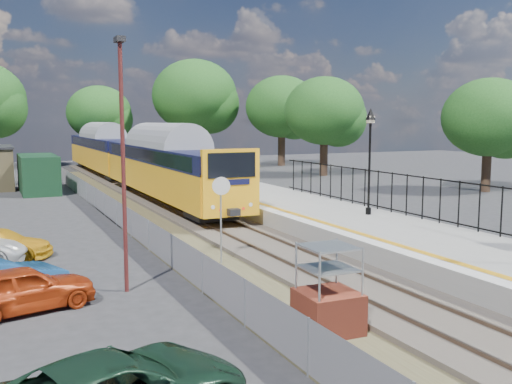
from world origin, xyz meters
TOP-DOWN VIEW (x-y plane):
  - ground at (0.00, 0.00)m, footprint 120.00×120.00m
  - track_bed at (-0.47, 9.67)m, footprint 5.90×80.00m
  - platform at (4.20, 8.00)m, footprint 5.00×70.00m
  - platform_edge at (2.14, 8.00)m, footprint 0.90×70.00m
  - victorian_lamp_north at (5.30, 6.00)m, footprint 0.44×0.44m
  - palisade_fence at (6.55, 2.24)m, footprint 0.12×26.00m
  - wire_fence at (-4.20, 12.00)m, footprint 0.06×52.00m
  - tree_line at (1.40, 42.00)m, footprint 56.80×43.80m
  - train at (0.00, 29.25)m, footprint 2.82×40.83m
  - brick_plinth at (-2.62, -3.22)m, footprint 1.36×1.36m
  - speed_sign at (-2.50, 3.77)m, footprint 0.60×0.21m
  - carpark_lamp at (-6.15, 2.12)m, footprint 0.25×0.50m
  - car_red at (-8.97, 1.47)m, footprint 3.87×2.28m
  - car_yellow at (-9.40, 8.12)m, footprint 3.97×2.76m

SIDE VIEW (x-z plane):
  - ground at x=0.00m, z-range 0.00..0.00m
  - track_bed at x=-0.47m, z-range -0.05..0.24m
  - platform at x=4.20m, z-range 0.00..0.90m
  - car_yellow at x=-9.40m, z-range 0.00..1.07m
  - wire_fence at x=-4.20m, z-range 0.00..1.20m
  - car_red at x=-8.97m, z-range 0.00..1.24m
  - platform_edge at x=2.14m, z-range 0.90..0.91m
  - brick_plinth at x=-2.62m, z-range -0.04..2.09m
  - palisade_fence at x=6.55m, z-range 0.84..2.84m
  - speed_sign at x=-2.50m, z-range 0.59..3.66m
  - train at x=0.00m, z-range 0.59..4.09m
  - carpark_lamp at x=-6.15m, z-range 0.50..7.77m
  - victorian_lamp_north at x=5.30m, z-range 2.00..6.60m
  - tree_line at x=1.40m, z-range 0.67..12.55m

